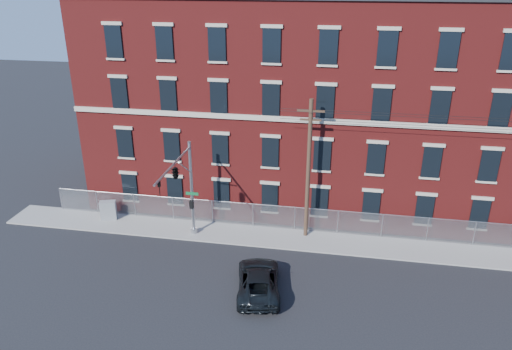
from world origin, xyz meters
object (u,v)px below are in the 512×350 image
at_px(traffic_signal_mast, 180,178).
at_px(utility_cabinet, 108,210).
at_px(utility_pole_near, 308,168).
at_px(pickup_truck, 259,280).

distance_m(traffic_signal_mast, utility_cabinet, 8.96).
bearing_deg(utility_pole_near, pickup_truck, -107.72).
relative_size(utility_pole_near, pickup_truck, 1.89).
bearing_deg(pickup_truck, utility_pole_near, -117.51).
bearing_deg(utility_pole_near, utility_cabinet, -179.19).
bearing_deg(pickup_truck, utility_cabinet, -37.53).
bearing_deg(traffic_signal_mast, pickup_truck, -31.47).
xyz_separation_m(traffic_signal_mast, utility_pole_near, (8.00, 3.42, -0.05)).
height_order(utility_pole_near, pickup_truck, utility_pole_near).
xyz_separation_m(traffic_signal_mast, utility_cabinet, (-7.04, 3.21, -4.53)).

